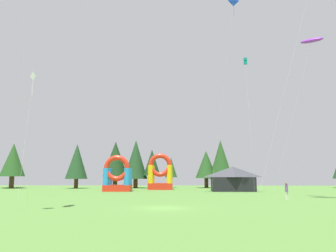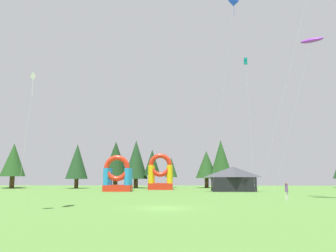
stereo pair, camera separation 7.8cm
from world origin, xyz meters
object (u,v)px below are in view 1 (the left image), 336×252
at_px(kite_teal_box, 245,62).
at_px(kite_purple_parafoil, 312,41).
at_px(kite_blue_diamond, 234,2).
at_px(person_midfield, 287,190).
at_px(inflatable_yellow_castle, 160,176).
at_px(festival_tent, 233,179).
at_px(inflatable_orange_dome, 117,178).
at_px(kite_white_diamond, 34,78).

height_order(kite_teal_box, kite_purple_parafoil, kite_teal_box).
relative_size(kite_blue_diamond, person_midfield, 15.30).
bearing_deg(inflatable_yellow_castle, kite_blue_diamond, -56.27).
xyz_separation_m(kite_blue_diamond, inflatable_yellow_castle, (-11.29, 16.91, -24.89)).
distance_m(kite_purple_parafoil, inflatable_yellow_castle, 34.94).
bearing_deg(person_midfield, kite_blue_diamond, -80.64).
height_order(kite_teal_box, inflatable_yellow_castle, kite_teal_box).
relative_size(inflatable_yellow_castle, festival_tent, 0.95).
bearing_deg(kite_teal_box, kite_purple_parafoil, -79.66).
relative_size(kite_blue_diamond, festival_tent, 4.09).
bearing_deg(festival_tent, inflatable_orange_dome, -179.17).
xyz_separation_m(kite_white_diamond, kite_blue_diamond, (25.71, 6.48, 12.98)).
height_order(kite_blue_diamond, inflatable_yellow_castle, kite_blue_diamond).
distance_m(kite_blue_diamond, festival_tent, 27.30).
relative_size(kite_white_diamond, kite_blue_diamond, 0.53).
bearing_deg(inflatable_orange_dome, kite_purple_parafoil, -34.81).
xyz_separation_m(person_midfield, inflatable_orange_dome, (-21.29, 19.52, 1.03)).
bearing_deg(kite_purple_parafoil, inflatable_orange_dome, 145.19).
distance_m(person_midfield, festival_tent, 19.96).
xyz_separation_m(kite_teal_box, person_midfield, (-0.64, -21.79, -21.39)).
bearing_deg(kite_teal_box, inflatable_orange_dome, -174.10).
bearing_deg(inflatable_yellow_castle, kite_purple_parafoil, -52.67).
height_order(kite_blue_diamond, inflatable_orange_dome, kite_blue_diamond).
relative_size(kite_white_diamond, kite_purple_parafoil, 0.80).
height_order(kite_white_diamond, person_midfield, kite_white_diamond).
distance_m(kite_purple_parafoil, person_midfield, 17.77).
distance_m(kite_blue_diamond, inflatable_yellow_castle, 32.14).
bearing_deg(person_midfield, festival_tent, -92.67).
relative_size(kite_white_diamond, person_midfield, 8.14).
relative_size(kite_white_diamond, inflatable_orange_dome, 2.56).
bearing_deg(inflatable_yellow_castle, festival_tent, -28.83).
bearing_deg(festival_tent, person_midfield, -83.05).
distance_m(kite_blue_diamond, inflatable_orange_dome, 32.51).
xyz_separation_m(kite_blue_diamond, person_midfield, (3.30, -9.59, -26.22)).
bearing_deg(kite_white_diamond, person_midfield, -6.12).
relative_size(person_midfield, inflatable_orange_dome, 0.31).
distance_m(kite_teal_box, kite_blue_diamond, 13.70).
xyz_separation_m(kite_white_diamond, person_midfield, (29.01, -3.11, -13.23)).
relative_size(person_midfield, inflatable_yellow_castle, 0.28).
height_order(kite_white_diamond, kite_teal_box, kite_teal_box).
xyz_separation_m(person_midfield, inflatable_yellow_castle, (-14.59, 26.50, 1.33)).
height_order(kite_white_diamond, kite_blue_diamond, kite_blue_diamond).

